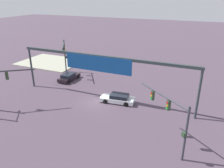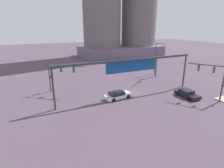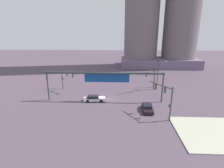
{
  "view_description": "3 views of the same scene",
  "coord_description": "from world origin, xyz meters",
  "px_view_note": "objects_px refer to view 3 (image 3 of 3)",
  "views": [
    {
      "loc": [
        -12.16,
        23.53,
        13.59
      ],
      "look_at": [
        -0.87,
        -2.21,
        2.04
      ],
      "focal_mm": 35.16,
      "sensor_mm": 36.0,
      "label": 1
    },
    {
      "loc": [
        -14.98,
        -25.68,
        11.36
      ],
      "look_at": [
        -1.89,
        1.83,
        1.6
      ],
      "focal_mm": 29.23,
      "sensor_mm": 36.0,
      "label": 2
    },
    {
      "loc": [
        3.18,
        -35.44,
        14.3
      ],
      "look_at": [
        1.48,
        2.23,
        2.88
      ],
      "focal_mm": 27.64,
      "sensor_mm": 36.0,
      "label": 3
    }
  ],
  "objects_px": {
    "traffic_signal_opposite_side": "(66,76)",
    "streetlamp_curved_arm": "(159,71)",
    "traffic_signal_near_corner": "(166,96)",
    "sedan_car_approaching": "(94,98)",
    "sedan_car_waiting_far": "(147,108)",
    "traffic_signal_cross_street": "(150,77)"
  },
  "relations": [
    {
      "from": "traffic_signal_cross_street",
      "to": "streetlamp_curved_arm",
      "type": "bearing_deg",
      "value": -170.51
    },
    {
      "from": "traffic_signal_opposite_side",
      "to": "sedan_car_waiting_far",
      "type": "distance_m",
      "value": 21.91
    },
    {
      "from": "traffic_signal_opposite_side",
      "to": "sedan_car_approaching",
      "type": "bearing_deg",
      "value": -1.79
    },
    {
      "from": "traffic_signal_cross_street",
      "to": "sedan_car_waiting_far",
      "type": "height_order",
      "value": "traffic_signal_cross_street"
    },
    {
      "from": "traffic_signal_near_corner",
      "to": "sedan_car_approaching",
      "type": "xyz_separation_m",
      "value": [
        -13.17,
        6.95,
        -3.5
      ]
    },
    {
      "from": "traffic_signal_cross_street",
      "to": "streetlamp_curved_arm",
      "type": "xyz_separation_m",
      "value": [
        2.55,
        2.62,
        0.77
      ]
    },
    {
      "from": "traffic_signal_cross_street",
      "to": "streetlamp_curved_arm",
      "type": "distance_m",
      "value": 3.74
    },
    {
      "from": "traffic_signal_opposite_side",
      "to": "traffic_signal_near_corner",
      "type": "bearing_deg",
      "value": 5.88
    },
    {
      "from": "traffic_signal_near_corner",
      "to": "traffic_signal_opposite_side",
      "type": "xyz_separation_m",
      "value": [
        -21.04,
        13.74,
        -0.31
      ]
    },
    {
      "from": "traffic_signal_near_corner",
      "to": "traffic_signal_opposite_side",
      "type": "bearing_deg",
      "value": 23.65
    },
    {
      "from": "traffic_signal_near_corner",
      "to": "sedan_car_waiting_far",
      "type": "relative_size",
      "value": 1.4
    },
    {
      "from": "traffic_signal_opposite_side",
      "to": "traffic_signal_cross_street",
      "type": "relative_size",
      "value": 0.99
    },
    {
      "from": "traffic_signal_opposite_side",
      "to": "traffic_signal_cross_street",
      "type": "xyz_separation_m",
      "value": [
        20.98,
        0.76,
        -0.1
      ]
    },
    {
      "from": "traffic_signal_opposite_side",
      "to": "traffic_signal_cross_street",
      "type": "height_order",
      "value": "traffic_signal_cross_street"
    },
    {
      "from": "traffic_signal_near_corner",
      "to": "sedan_car_waiting_far",
      "type": "bearing_deg",
      "value": 9.29
    },
    {
      "from": "traffic_signal_near_corner",
      "to": "traffic_signal_opposite_side",
      "type": "relative_size",
      "value": 1.12
    },
    {
      "from": "traffic_signal_near_corner",
      "to": "sedan_car_approaching",
      "type": "distance_m",
      "value": 15.3
    },
    {
      "from": "traffic_signal_opposite_side",
      "to": "traffic_signal_cross_street",
      "type": "distance_m",
      "value": 20.99
    },
    {
      "from": "traffic_signal_near_corner",
      "to": "traffic_signal_opposite_side",
      "type": "distance_m",
      "value": 25.13
    },
    {
      "from": "traffic_signal_opposite_side",
      "to": "streetlamp_curved_arm",
      "type": "xyz_separation_m",
      "value": [
        23.53,
        3.38,
        0.67
      ]
    },
    {
      "from": "traffic_signal_near_corner",
      "to": "streetlamp_curved_arm",
      "type": "bearing_deg",
      "value": -41.5
    },
    {
      "from": "traffic_signal_cross_street",
      "to": "sedan_car_approaching",
      "type": "relative_size",
      "value": 1.14
    }
  ]
}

